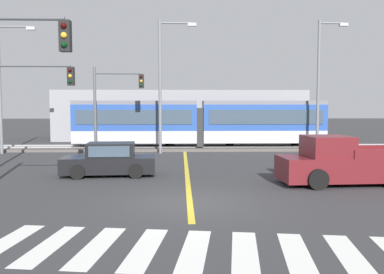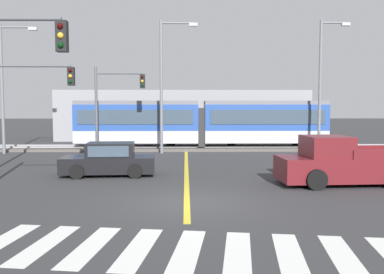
# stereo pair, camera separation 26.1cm
# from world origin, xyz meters

# --- Properties ---
(ground_plane) EXTENTS (200.00, 200.00, 0.00)m
(ground_plane) POSITION_xyz_m (0.00, 0.00, 0.00)
(ground_plane) COLOR #333335
(track_bed) EXTENTS (120.00, 4.00, 0.18)m
(track_bed) POSITION_xyz_m (0.00, 17.20, 0.09)
(track_bed) COLOR #56514C
(track_bed) RESTS_ON ground
(rail_near) EXTENTS (120.00, 0.08, 0.10)m
(rail_near) POSITION_xyz_m (0.00, 16.48, 0.23)
(rail_near) COLOR #939399
(rail_near) RESTS_ON track_bed
(rail_far) EXTENTS (120.00, 0.08, 0.10)m
(rail_far) POSITION_xyz_m (0.00, 17.92, 0.23)
(rail_far) COLOR #939399
(rail_far) RESTS_ON track_bed
(light_rail_tram) EXTENTS (18.50, 2.64, 3.43)m
(light_rail_tram) POSITION_xyz_m (1.12, 17.19, 2.05)
(light_rail_tram) COLOR #B7BAC1
(light_rail_tram) RESTS_ON track_bed
(crosswalk_stripe_0) EXTENTS (0.94, 2.85, 0.01)m
(crosswalk_stripe_0) POSITION_xyz_m (-4.36, -3.88, 0.00)
(crosswalk_stripe_0) COLOR silver
(crosswalk_stripe_0) RESTS_ON ground
(crosswalk_stripe_1) EXTENTS (0.94, 2.85, 0.01)m
(crosswalk_stripe_1) POSITION_xyz_m (-3.27, -4.03, 0.00)
(crosswalk_stripe_1) COLOR silver
(crosswalk_stripe_1) RESTS_ON ground
(crosswalk_stripe_2) EXTENTS (0.94, 2.85, 0.01)m
(crosswalk_stripe_2) POSITION_xyz_m (-2.18, -4.18, 0.00)
(crosswalk_stripe_2) COLOR silver
(crosswalk_stripe_2) RESTS_ON ground
(crosswalk_stripe_3) EXTENTS (0.94, 2.85, 0.01)m
(crosswalk_stripe_3) POSITION_xyz_m (-1.09, -4.33, 0.00)
(crosswalk_stripe_3) COLOR silver
(crosswalk_stripe_3) RESTS_ON ground
(crosswalk_stripe_4) EXTENTS (0.94, 2.85, 0.01)m
(crosswalk_stripe_4) POSITION_xyz_m (0.00, -4.48, 0.00)
(crosswalk_stripe_4) COLOR silver
(crosswalk_stripe_4) RESTS_ON ground
(crosswalk_stripe_5) EXTENTS (0.94, 2.85, 0.01)m
(crosswalk_stripe_5) POSITION_xyz_m (1.09, -4.63, 0.00)
(crosswalk_stripe_5) COLOR silver
(crosswalk_stripe_5) RESTS_ON ground
(crosswalk_stripe_6) EXTENTS (0.94, 2.85, 0.01)m
(crosswalk_stripe_6) POSITION_xyz_m (2.18, -4.78, 0.00)
(crosswalk_stripe_6) COLOR silver
(crosswalk_stripe_6) RESTS_ON ground
(crosswalk_stripe_7) EXTENTS (0.94, 2.85, 0.01)m
(crosswalk_stripe_7) POSITION_xyz_m (3.27, -4.93, 0.00)
(crosswalk_stripe_7) COLOR silver
(crosswalk_stripe_7) RESTS_ON ground
(lane_centre_line) EXTENTS (0.20, 17.67, 0.01)m
(lane_centre_line) POSITION_xyz_m (0.00, 6.36, 0.00)
(lane_centre_line) COLOR gold
(lane_centre_line) RESTS_ON ground
(sedan_crossing) EXTENTS (4.30, 2.11, 1.52)m
(sedan_crossing) POSITION_xyz_m (-3.57, 5.37, 0.70)
(sedan_crossing) COLOR black
(sedan_crossing) RESTS_ON ground
(pickup_truck) EXTENTS (5.50, 2.46, 1.98)m
(pickup_truck) POSITION_xyz_m (6.30, 3.01, 0.84)
(pickup_truck) COLOR maroon
(pickup_truck) RESTS_ON ground
(traffic_light_far_left) EXTENTS (3.25, 0.38, 5.73)m
(traffic_light_far_left) POSITION_xyz_m (-4.72, 13.24, 3.77)
(traffic_light_far_left) COLOR #515459
(traffic_light_far_left) RESTS_ON ground
(traffic_light_mid_left) EXTENTS (4.25, 0.38, 5.74)m
(traffic_light_mid_left) POSITION_xyz_m (-8.18, 6.99, 3.77)
(traffic_light_mid_left) COLOR #515459
(traffic_light_mid_left) RESTS_ON ground
(street_lamp_west) EXTENTS (2.55, 0.28, 8.63)m
(street_lamp_west) POSITION_xyz_m (-12.08, 14.33, 4.94)
(street_lamp_west) COLOR slate
(street_lamp_west) RESTS_ON ground
(street_lamp_centre) EXTENTS (2.54, 0.28, 8.94)m
(street_lamp_centre) POSITION_xyz_m (-1.44, 14.37, 5.10)
(street_lamp_centre) COLOR slate
(street_lamp_centre) RESTS_ON ground
(street_lamp_east) EXTENTS (2.02, 0.28, 9.03)m
(street_lamp_east) POSITION_xyz_m (9.31, 14.55, 5.08)
(street_lamp_east) COLOR slate
(street_lamp_east) RESTS_ON ground
(building_backdrop_far) EXTENTS (23.62, 6.00, 4.71)m
(building_backdrop_far) POSITION_xyz_m (-0.28, 26.82, 2.35)
(building_backdrop_far) COLOR gray
(building_backdrop_far) RESTS_ON ground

